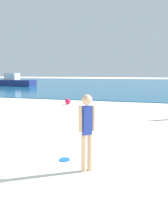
# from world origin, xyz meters

# --- Properties ---
(water) EXTENTS (160.00, 60.00, 0.06)m
(water) POSITION_xyz_m (0.00, 45.87, 0.03)
(water) COLOR #14567F
(water) RESTS_ON ground
(person_standing) EXTENTS (0.32, 0.29, 1.72)m
(person_standing) POSITION_xyz_m (1.29, 3.45, 0.98)
(person_standing) COLOR #DDAD84
(person_standing) RESTS_ON ground
(frisbee) EXTENTS (0.27, 0.27, 0.03)m
(frisbee) POSITION_xyz_m (0.59, 3.90, 0.01)
(frisbee) COLOR blue
(frisbee) RESTS_ON ground
(boat_near) EXTENTS (6.13, 2.73, 2.01)m
(boat_near) POSITION_xyz_m (-17.88, 30.75, 0.76)
(boat_near) COLOR navy
(boat_near) RESTS_ON water
(beach_ball) EXTENTS (0.39, 0.39, 0.39)m
(beach_ball) POSITION_xyz_m (-2.88, 13.52, 0.19)
(beach_ball) COLOR #E51E4C
(beach_ball) RESTS_ON ground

